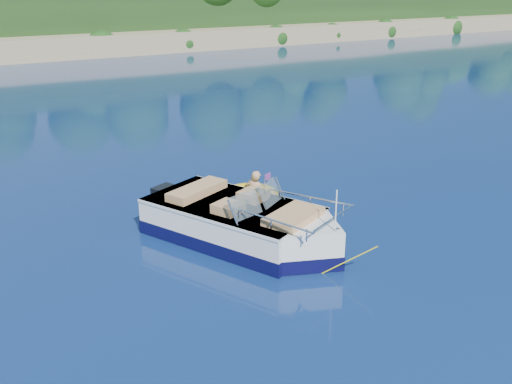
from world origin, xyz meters
The scene contains 4 objects.
ground centered at (0.00, 0.00, 0.00)m, with size 160.00×160.00×0.00m, color #0A1B4B.
motorboat centered at (0.96, 2.61, 0.35)m, with size 3.18×5.05×1.79m.
tow_tube centered at (2.25, 4.52, 0.10)m, with size 1.85×1.85×0.40m.
boy centered at (2.28, 4.44, 0.00)m, with size 0.48×0.32×1.32m, color tan.
Camera 1 is at (-4.65, -6.62, 5.09)m, focal length 40.00 mm.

